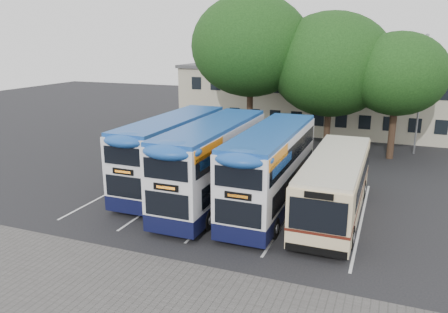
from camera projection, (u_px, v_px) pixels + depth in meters
ground at (271, 253)px, 18.23m from camera, size 120.00×120.00×0.00m
paving_strip at (172, 309)px, 14.44m from camera, size 40.00×6.00×0.01m
bay_lines at (229, 201)px, 24.05m from camera, size 14.12×11.00×0.01m
depot_building at (347, 99)px, 41.68m from camera, size 32.40×8.40×6.20m
lamp_post at (421, 88)px, 32.76m from camera, size 0.25×1.05×9.06m
tree_left at (251, 46)px, 34.65m from camera, size 9.47×9.47×12.18m
tree_mid at (331, 65)px, 33.59m from camera, size 9.41×9.41×10.78m
tree_right at (398, 74)px, 31.16m from camera, size 7.02×7.02×9.25m
bus_dd_left at (173, 150)px, 25.71m from camera, size 2.48×10.25×4.27m
bus_dd_mid at (214, 159)px, 23.39m from camera, size 2.55×10.52×4.38m
bus_dd_right at (272, 166)px, 22.44m from camera, size 2.49×10.26×4.27m
bus_single at (335, 182)px, 21.85m from camera, size 2.64×10.39×3.10m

